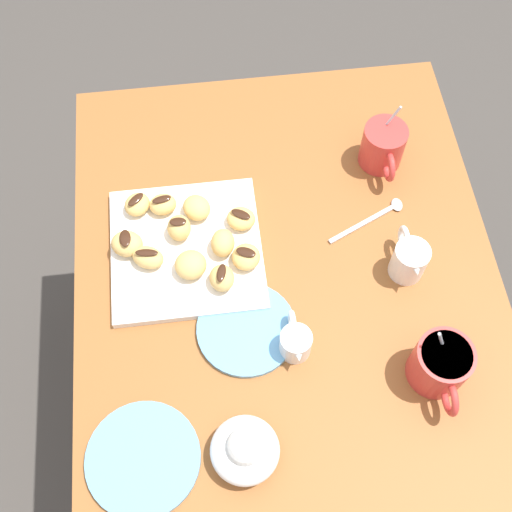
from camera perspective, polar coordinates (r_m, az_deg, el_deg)
name	(u,v)px	position (r m, az deg, el deg)	size (l,w,h in m)	color
ground_plane	(275,391)	(1.85, 1.69, -11.74)	(8.00, 8.00, 0.00)	#423D38
dining_table	(283,306)	(1.28, 2.40, -4.38)	(0.89, 0.74, 0.76)	#935628
pastry_plate_square	(187,249)	(1.15, -6.10, 0.58)	(0.26, 0.26, 0.02)	white
coffee_mug_red_left	(383,146)	(1.24, 11.09, 9.46)	(0.12, 0.08, 0.13)	red
coffee_mug_red_right	(441,364)	(1.06, 15.88, -9.11)	(0.13, 0.09, 0.14)	red
cream_pitcher_white	(409,259)	(1.13, 13.27, -0.27)	(0.10, 0.06, 0.07)	white
ice_cream_bowl	(245,449)	(1.00, -0.98, -16.59)	(0.10, 0.10, 0.08)	white
chocolate_sauce_pitcher	(295,342)	(1.05, 3.48, -7.53)	(0.09, 0.05, 0.06)	white
saucer_sky_left	(246,329)	(1.09, -0.84, -6.42)	(0.17, 0.17, 0.01)	#66A8DB
saucer_sky_right	(143,459)	(1.04, -9.87, -17.10)	(0.18, 0.18, 0.01)	#66A8DB
loose_spoon_near_saucer	(376,216)	(1.21, 10.44, 3.43)	(0.08, 0.15, 0.01)	silver
beignet_0	(223,243)	(1.12, -2.93, 1.16)	(0.05, 0.04, 0.04)	#E5B260
beignet_1	(179,228)	(1.14, -6.75, 2.46)	(0.04, 0.05, 0.04)	#E5B260
chocolate_drizzle_1	(178,222)	(1.13, -6.86, 3.01)	(0.03, 0.02, 0.01)	#381E11
beignet_2	(241,219)	(1.15, -1.32, 3.28)	(0.05, 0.05, 0.03)	#E5B260
chocolate_drizzle_2	(241,214)	(1.14, -1.34, 3.69)	(0.04, 0.02, 0.01)	#381E11
beignet_3	(137,204)	(1.19, -10.37, 4.46)	(0.05, 0.04, 0.03)	#E5B260
chocolate_drizzle_3	(136,199)	(1.17, -10.50, 4.90)	(0.03, 0.02, 0.01)	#381E11
beignet_4	(148,258)	(1.13, -9.44, -0.13)	(0.06, 0.04, 0.03)	#E5B260
chocolate_drizzle_4	(147,253)	(1.11, -9.57, 0.29)	(0.04, 0.01, 0.01)	#381E11
beignet_5	(191,265)	(1.11, -5.74, -0.77)	(0.05, 0.05, 0.04)	#E5B260
beignet_6	(197,208)	(1.17, -5.21, 4.23)	(0.05, 0.05, 0.03)	#E5B260
beignet_7	(246,257)	(1.11, -0.88, -0.08)	(0.05, 0.05, 0.03)	#E5B260
chocolate_drizzle_7	(246,252)	(1.10, -0.89, 0.34)	(0.03, 0.02, 0.01)	#381E11
beignet_8	(222,278)	(1.09, -3.01, -1.94)	(0.05, 0.04, 0.04)	#E5B260
chocolate_drizzle_8	(221,273)	(1.08, -3.05, -1.49)	(0.03, 0.01, 0.01)	#381E11
beignet_9	(127,244)	(1.14, -11.23, 1.06)	(0.05, 0.06, 0.04)	#E5B260
chocolate_drizzle_9	(125,238)	(1.13, -11.40, 1.54)	(0.03, 0.02, 0.01)	#381E11
beignet_10	(163,204)	(1.18, -8.16, 4.49)	(0.05, 0.04, 0.03)	#E5B260
chocolate_drizzle_10	(162,199)	(1.16, -8.27, 4.94)	(0.03, 0.01, 0.01)	#381E11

